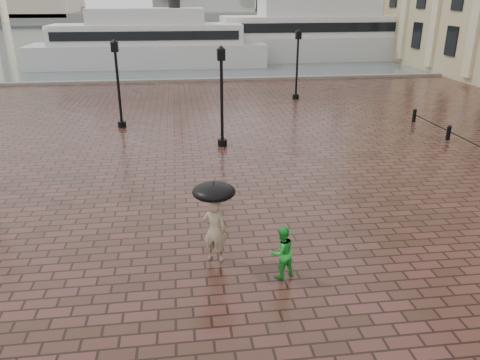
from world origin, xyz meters
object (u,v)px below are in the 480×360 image
object	(u,v)px
child_pedestrian	(282,252)
ferry_far	(317,35)
street_lamps	(125,85)
adult_pedestrian	(215,230)
ferry_near	(148,43)

from	to	relation	value
child_pedestrian	ferry_far	distance (m)	43.54
child_pedestrian	ferry_far	bearing A→B (deg)	-129.27
street_lamps	adult_pedestrian	xyz separation A→B (m)	(3.42, -13.72, -1.46)
adult_pedestrian	ferry_far	world-z (taller)	ferry_far
adult_pedestrian	child_pedestrian	xyz separation A→B (m)	(1.56, -1.01, -0.18)
adult_pedestrian	ferry_near	world-z (taller)	ferry_near
street_lamps	child_pedestrian	xyz separation A→B (m)	(4.99, -14.73, -1.64)
street_lamps	adult_pedestrian	bearing A→B (deg)	-75.98
street_lamps	ferry_near	world-z (taller)	ferry_near
child_pedestrian	ferry_near	bearing A→B (deg)	-104.58
street_lamps	ferry_near	bearing A→B (deg)	89.95
adult_pedestrian	ferry_far	size ratio (longest dim) A/B	0.07
adult_pedestrian	ferry_far	distance (m)	43.07
ferry_far	street_lamps	bearing A→B (deg)	-125.38
child_pedestrian	ferry_far	size ratio (longest dim) A/B	0.05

